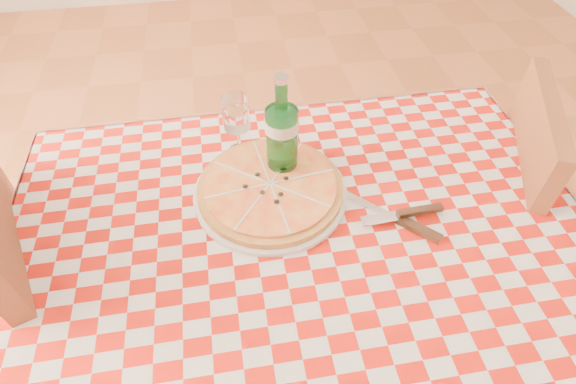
% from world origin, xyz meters
% --- Properties ---
extents(dining_table, '(1.20, 0.80, 0.75)m').
position_xyz_m(dining_table, '(0.00, 0.00, 0.66)').
color(dining_table, brown).
rests_on(dining_table, ground).
extents(tablecloth, '(1.30, 0.90, 0.01)m').
position_xyz_m(tablecloth, '(0.00, 0.00, 0.75)').
color(tablecloth, '#AA140A').
rests_on(tablecloth, dining_table).
extents(chair_near, '(0.55, 0.55, 0.92)m').
position_xyz_m(chair_near, '(0.71, 0.10, 0.53)').
color(chair_near, brown).
rests_on(chair_near, ground).
extents(pizza_plate, '(0.41, 0.41, 0.05)m').
position_xyz_m(pizza_plate, '(-0.05, 0.11, 0.78)').
color(pizza_plate, '#C98F43').
rests_on(pizza_plate, tablecloth).
extents(water_bottle, '(0.10, 0.10, 0.28)m').
position_xyz_m(water_bottle, '(-0.01, 0.18, 0.90)').
color(water_bottle, '#1A6B2C').
rests_on(water_bottle, tablecloth).
extents(wine_glass, '(0.08, 0.08, 0.17)m').
position_xyz_m(wine_glass, '(-0.11, 0.28, 0.84)').
color(wine_glass, white).
rests_on(wine_glass, tablecloth).
extents(cutlery, '(0.32, 0.29, 0.03)m').
position_xyz_m(cutlery, '(0.21, -0.01, 0.77)').
color(cutlery, silver).
rests_on(cutlery, tablecloth).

